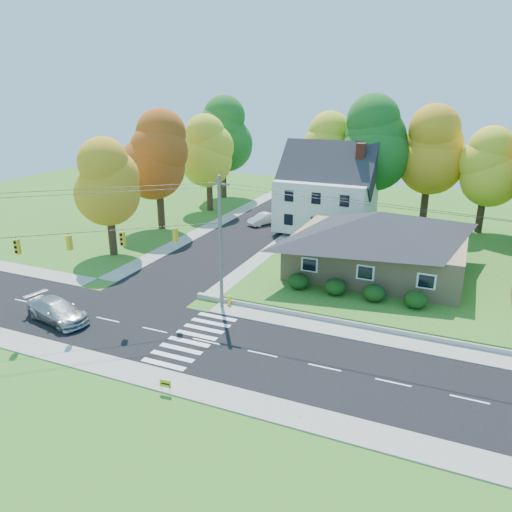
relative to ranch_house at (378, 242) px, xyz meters
The scene contains 22 objects.
ground 18.18m from the ranch_house, 116.57° to the right, with size 120.00×120.00×0.00m, color #3D7923.
road_main 18.18m from the ranch_house, 116.57° to the right, with size 90.00×8.00×0.02m, color black.
road_cross 19.15m from the ranch_house, 147.99° to the left, with size 8.00×44.00×0.02m, color black.
sidewalk_north 13.98m from the ranch_house, 126.03° to the right, with size 90.00×2.00×0.08m, color #9C9A90.
sidewalk_south 22.70m from the ranch_house, 110.85° to the right, with size 90.00×2.00×0.08m, color #9C9A90.
lawn 7.69m from the ranch_house, 45.00° to the left, with size 30.00×30.00×0.50m, color #3D7923.
ranch_house is the anchor object (origin of this frame).
colonial_house 14.46m from the ranch_house, 123.55° to the left, with size 10.40×8.40×9.60m.
hedge_row 6.57m from the ranch_house, 94.61° to the right, with size 10.70×1.70×1.27m.
traffic_infrastructure 16.87m from the ranch_house, 119.09° to the right, with size 38.10×10.66×10.00m.
tree_lot_0 21.20m from the ranch_house, 119.05° to the left, with size 6.72×6.72×12.51m.
tree_lot_1 18.58m from the ranch_house, 103.24° to the left, with size 7.84×7.84×14.60m.
tree_lot_2 18.99m from the ranch_house, 83.66° to the left, with size 7.28×7.28×13.56m.
tree_lot_3 19.29m from the ranch_house, 64.80° to the left, with size 6.16×6.16×11.47m.
tree_west_0 25.61m from the ranch_house, behind, with size 6.16×6.16×11.47m.
tree_west_1 27.18m from the ranch_house, 167.01° to the left, with size 7.28×7.28×13.56m.
tree_west_2 30.03m from the ranch_house, 147.38° to the left, with size 6.72×6.72×12.51m.
tree_west_3 36.60m from the ranch_house, 138.37° to the left, with size 7.84×7.84×14.60m.
silver_sedan 26.07m from the ranch_house, 137.52° to the right, with size 2.19×5.38×1.56m, color #AFAFAF.
white_car 19.97m from the ranch_house, 142.34° to the left, with size 1.41×4.06×1.34m, color silver.
fire_hydrant 14.09m from the ranch_house, 131.33° to the right, with size 0.48×0.37×0.84m.
yard_sign 23.27m from the ranch_house, 108.17° to the right, with size 0.67×0.10×0.84m.
Camera 1 is at (14.53, -25.33, 15.95)m, focal length 35.00 mm.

